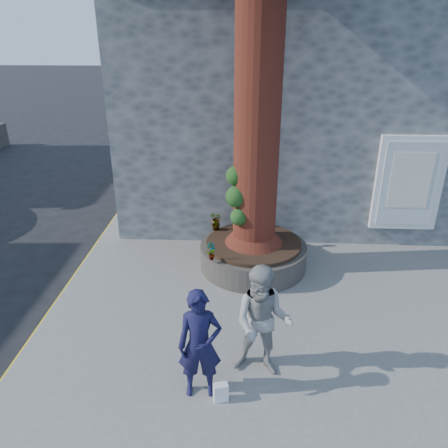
{
  "coord_description": "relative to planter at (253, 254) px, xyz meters",
  "views": [
    {
      "loc": [
        0.55,
        -6.44,
        4.91
      ],
      "look_at": [
        0.17,
        1.71,
        1.25
      ],
      "focal_mm": 35.0,
      "sensor_mm": 36.0,
      "label": 1
    }
  ],
  "objects": [
    {
      "name": "pavement",
      "position": [
        0.7,
        -1.0,
        -0.35
      ],
      "size": [
        9.0,
        8.0,
        0.12
      ],
      "primitive_type": "cube",
      "color": "slate",
      "rests_on": "ground"
    },
    {
      "name": "plant_b",
      "position": [
        0.33,
        0.85,
        0.5
      ],
      "size": [
        0.25,
        0.25,
        0.39
      ],
      "primitive_type": "imported",
      "rotation": [
        0.0,
        0.0,
        1.79
      ],
      "color": "gray",
      "rests_on": "planter"
    },
    {
      "name": "ground",
      "position": [
        -0.8,
        -2.0,
        -0.41
      ],
      "size": [
        120.0,
        120.0,
        0.0
      ],
      "primitive_type": "plane",
      "color": "black",
      "rests_on": "ground"
    },
    {
      "name": "plant_a",
      "position": [
        -0.85,
        -0.85,
        0.5
      ],
      "size": [
        0.24,
        0.24,
        0.38
      ],
      "primitive_type": "imported",
      "rotation": [
        0.0,
        0.0,
        0.8
      ],
      "color": "gray",
      "rests_on": "planter"
    },
    {
      "name": "yellow_line",
      "position": [
        -3.85,
        -1.0,
        -0.41
      ],
      "size": [
        0.1,
        30.0,
        0.01
      ],
      "primitive_type": "cube",
      "color": "yellow",
      "rests_on": "ground"
    },
    {
      "name": "shopping_bag",
      "position": [
        -0.51,
        -3.84,
        -0.15
      ],
      "size": [
        0.23,
        0.17,
        0.28
      ],
      "primitive_type": "cube",
      "rotation": [
        0.0,
        0.0,
        0.28
      ],
      "color": "white",
      "rests_on": "pavement"
    },
    {
      "name": "stone_shop",
      "position": [
        1.7,
        5.2,
        2.75
      ],
      "size": [
        10.3,
        8.3,
        6.3
      ],
      "color": "#4D5052",
      "rests_on": "ground"
    },
    {
      "name": "woman",
      "position": [
        0.07,
        -3.23,
        0.61
      ],
      "size": [
        0.97,
        0.8,
        1.8
      ],
      "primitive_type": "imported",
      "rotation": [
        0.0,
        0.0,
        -0.15
      ],
      "color": "#999793",
      "rests_on": "pavement"
    },
    {
      "name": "plant_d",
      "position": [
        -0.85,
        0.81,
        0.47
      ],
      "size": [
        0.39,
        0.39,
        0.32
      ],
      "primitive_type": "imported",
      "rotation": [
        0.0,
        0.0,
        5.49
      ],
      "color": "gray",
      "rests_on": "planter"
    },
    {
      "name": "plant_c",
      "position": [
        -0.85,
        0.57,
        0.47
      ],
      "size": [
        0.24,
        0.24,
        0.33
      ],
      "primitive_type": "imported",
      "rotation": [
        0.0,
        0.0,
        3.49
      ],
      "color": "gray",
      "rests_on": "planter"
    },
    {
      "name": "planter",
      "position": [
        0.0,
        0.0,
        0.0
      ],
      "size": [
        2.3,
        2.3,
        0.6
      ],
      "color": "black",
      "rests_on": "pavement"
    },
    {
      "name": "man",
      "position": [
        -0.8,
        -3.69,
        0.54
      ],
      "size": [
        0.65,
        0.46,
        1.67
      ],
      "primitive_type": "imported",
      "rotation": [
        0.0,
        0.0,
        0.1
      ],
      "color": "#151437",
      "rests_on": "pavement"
    }
  ]
}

